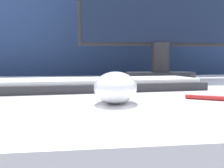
% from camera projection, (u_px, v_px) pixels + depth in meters
% --- Properties ---
extents(partition_panel, '(5.00, 0.03, 1.18)m').
position_uv_depth(partition_panel, '(93.00, 114.00, 1.35)').
color(partition_panel, navy).
rests_on(partition_panel, ground_plane).
extents(computer_mouse_near, '(0.09, 0.12, 0.05)m').
position_uv_depth(computer_mouse_near, '(116.00, 87.00, 0.46)').
color(computer_mouse_near, white).
rests_on(computer_mouse_near, desk).
extents(keyboard, '(0.45, 0.18, 0.02)m').
position_uv_depth(keyboard, '(98.00, 84.00, 0.66)').
color(keyboard, '#28282D').
rests_on(keyboard, desk).
extents(monitor, '(0.56, 0.24, 0.48)m').
position_uv_depth(monitor, '(161.00, 4.00, 1.05)').
color(monitor, '#28282D').
rests_on(monitor, desk).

